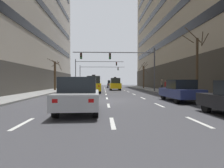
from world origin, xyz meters
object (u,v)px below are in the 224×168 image
object	(u,v)px
traffic_signal_0	(125,60)
traffic_signal_2	(95,71)
car_driving_0	(79,95)
car_driving_2	(111,84)
taxi_driving_1	(94,85)
street_tree_3	(197,64)
street_tree_2	(55,75)
pedestrian_1	(162,84)
car_parked_1	(180,91)
taxi_driving_3	(115,84)
pedestrian_0	(166,86)
street_tree_0	(144,76)
traffic_signal_1	(91,67)

from	to	relation	value
traffic_signal_0	traffic_signal_2	xyz separation A→B (m)	(-5.21, 28.26, -0.05)
car_driving_0	car_driving_2	bearing A→B (deg)	84.85
taxi_driving_1	traffic_signal_2	distance (m)	30.28
car_driving_2	street_tree_3	distance (m)	28.53
traffic_signal_2	street_tree_2	size ratio (longest dim) A/B	2.66
car_driving_0	street_tree_2	distance (m)	21.30
pedestrian_1	car_parked_1	bearing A→B (deg)	-102.18
taxi_driving_3	traffic_signal_2	size ratio (longest dim) A/B	0.33
traffic_signal_2	taxi_driving_3	bearing A→B (deg)	-79.43
car_driving_2	street_tree_3	size ratio (longest dim) A/B	0.75
pedestrian_0	pedestrian_1	world-z (taller)	pedestrian_1
car_parked_1	traffic_signal_0	xyz separation A→B (m)	(-2.76, 12.49, 3.65)
car_driving_0	traffic_signal_2	size ratio (longest dim) A/B	0.36
car_driving_2	street_tree_0	xyz separation A→B (m)	(6.22, -6.03, 1.74)
taxi_driving_1	street_tree_3	bearing A→B (deg)	-43.01
taxi_driving_3	pedestrian_0	distance (m)	11.59
pedestrian_0	traffic_signal_1	bearing A→B (deg)	113.19
street_tree_0	traffic_signal_0	bearing A→B (deg)	-114.30
car_driving_2	street_tree_0	size ratio (longest dim) A/B	0.87
street_tree_0	pedestrian_1	xyz separation A→B (m)	(0.79, -9.33, -1.47)
car_parked_1	traffic_signal_0	world-z (taller)	traffic_signal_0
taxi_driving_3	street_tree_3	bearing A→B (deg)	-69.54
taxi_driving_1	traffic_signal_1	xyz separation A→B (m)	(-1.69, 21.19, 3.74)
car_driving_0	street_tree_0	world-z (taller)	street_tree_0
traffic_signal_2	street_tree_3	xyz separation A→B (m)	(10.25, -38.76, -1.39)
car_parked_1	traffic_signal_1	size ratio (longest dim) A/B	0.38
taxi_driving_1	car_driving_2	size ratio (longest dim) A/B	0.99
pedestrian_0	car_driving_2	bearing A→B (deg)	104.03
taxi_driving_3	street_tree_0	xyz separation A→B (m)	(6.08, 5.57, 1.56)
street_tree_2	taxi_driving_3	bearing A→B (deg)	14.58
car_driving_2	pedestrian_0	xyz separation A→B (m)	(5.47, -21.89, 0.16)
taxi_driving_1	pedestrian_0	bearing A→B (deg)	-18.02
traffic_signal_0	street_tree_0	distance (m)	12.49
taxi_driving_1	car_parked_1	distance (m)	12.77
street_tree_3	car_driving_0	bearing A→B (deg)	-144.57
taxi_driving_1	pedestrian_1	size ratio (longest dim) A/B	2.71
pedestrian_0	taxi_driving_3	bearing A→B (deg)	117.37
traffic_signal_1	pedestrian_0	world-z (taller)	traffic_signal_1
car_parked_1	traffic_signal_0	distance (m)	13.30
pedestrian_0	pedestrian_1	xyz separation A→B (m)	(1.53, 6.54, 0.11)
street_tree_0	pedestrian_0	world-z (taller)	street_tree_0
taxi_driving_3	traffic_signal_2	bearing A→B (deg)	100.57
taxi_driving_1	taxi_driving_3	xyz separation A→B (m)	(3.26, 7.50, -0.07)
car_driving_2	traffic_signal_1	distance (m)	6.58
street_tree_0	pedestrian_1	size ratio (longest dim) A/B	3.16
street_tree_3	pedestrian_1	bearing A→B (deg)	86.17
taxi_driving_1	pedestrian_0	size ratio (longest dim) A/B	3.03
car_driving_0	car_driving_2	xyz separation A→B (m)	(3.10, 34.37, -0.01)
traffic_signal_1	pedestrian_0	xyz separation A→B (m)	(10.28, -23.99, -3.82)
taxi_driving_1	street_tree_3	distance (m)	12.86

